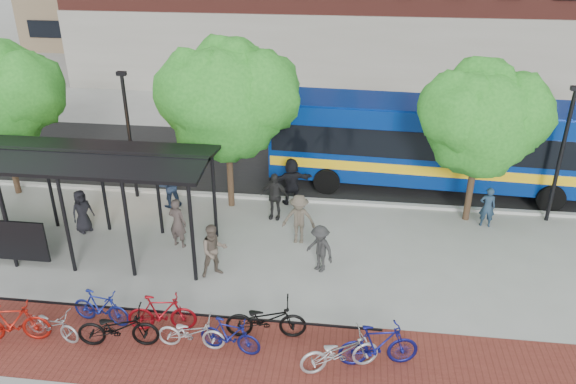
# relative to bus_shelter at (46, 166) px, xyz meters

# --- Properties ---
(ground) EXTENTS (160.00, 160.00, 0.00)m
(ground) POSITION_rel_bus_shelter_xyz_m (8.13, 0.48, -3.00)
(ground) COLOR #9E9E99
(ground) RESTS_ON ground
(asphalt_street) EXTENTS (160.00, 8.00, 0.01)m
(asphalt_street) POSITION_rel_bus_shelter_xyz_m (8.13, 8.48, -2.99)
(asphalt_street) COLOR black
(asphalt_street) RESTS_ON ground
(curb) EXTENTS (160.00, 0.25, 0.12)m
(curb) POSITION_rel_bus_shelter_xyz_m (8.13, 4.48, -2.94)
(curb) COLOR #B7B7B2
(curb) RESTS_ON ground
(brick_strip) EXTENTS (24.00, 3.00, 0.01)m
(brick_strip) POSITION_rel_bus_shelter_xyz_m (6.13, -4.52, -3.00)
(brick_strip) COLOR maroon
(brick_strip) RESTS_ON ground
(bike_rack_rail) EXTENTS (12.00, 0.05, 0.95)m
(bike_rack_rail) POSITION_rel_bus_shelter_xyz_m (4.83, -3.62, -3.00)
(bike_rack_rail) COLOR black
(bike_rack_rail) RESTS_ON ground
(bus_shelter) EXTENTS (10.60, 3.07, 3.60)m
(bus_shelter) POSITION_rel_bus_shelter_xyz_m (0.00, 0.00, 0.00)
(bus_shelter) COLOR black
(bus_shelter) RESTS_ON ground
(tree_b) EXTENTS (5.15, 4.20, 6.47)m
(tree_b) POSITION_rel_bus_shelter_xyz_m (5.23, 3.83, 1.46)
(tree_b) COLOR #382619
(tree_b) RESTS_ON ground
(tree_c) EXTENTS (4.66, 3.80, 5.92)m
(tree_c) POSITION_rel_bus_shelter_xyz_m (14.22, 3.83, 1.06)
(tree_c) COLOR #382619
(tree_c) RESTS_ON ground
(lamp_post_left) EXTENTS (0.35, 0.20, 5.12)m
(lamp_post_left) POSITION_rel_bus_shelter_xyz_m (1.13, 4.08, -0.25)
(lamp_post_left) COLOR black
(lamp_post_left) RESTS_ON ground
(lamp_post_right) EXTENTS (0.35, 0.20, 5.12)m
(lamp_post_right) POSITION_rel_bus_shelter_xyz_m (17.13, 4.08, -0.25)
(lamp_post_right) COLOR black
(lamp_post_right) RESTS_ON ground
(bus) EXTENTS (13.64, 3.78, 3.64)m
(bus) POSITION_rel_bus_shelter_xyz_m (13.18, 6.57, -0.91)
(bus) COLOR navy
(bus) RESTS_ON ground
(bike_1) EXTENTS (2.04, 0.91, 1.18)m
(bike_1) POSITION_rel_bus_shelter_xyz_m (1.13, -4.73, -2.41)
(bike_1) COLOR #9E170E
(bike_1) RESTS_ON ground
(bike_2) EXTENTS (1.80, 0.97, 0.90)m
(bike_2) POSITION_rel_bus_shelter_xyz_m (2.09, -4.50, -2.55)
(bike_2) COLOR #9D9D9F
(bike_2) RESTS_ON ground
(bike_3) EXTENTS (1.80, 0.77, 1.05)m
(bike_3) POSITION_rel_bus_shelter_xyz_m (3.13, -3.73, -2.47)
(bike_3) COLOR navy
(bike_3) RESTS_ON ground
(bike_4) EXTENTS (2.22, 1.02, 1.12)m
(bike_4) POSITION_rel_bus_shelter_xyz_m (3.97, -4.54, -2.44)
(bike_4) COLOR black
(bike_4) RESTS_ON ground
(bike_5) EXTENTS (1.93, 0.79, 1.13)m
(bike_5) POSITION_rel_bus_shelter_xyz_m (4.90, -3.81, -2.43)
(bike_5) COLOR maroon
(bike_5) RESTS_ON ground
(bike_6) EXTENTS (1.80, 0.63, 0.95)m
(bike_6) POSITION_rel_bus_shelter_xyz_m (5.88, -4.37, -2.53)
(bike_6) COLOR #B5B5B7
(bike_6) RESTS_ON ground
(bike_7) EXTENTS (1.74, 0.77, 1.01)m
(bike_7) POSITION_rel_bus_shelter_xyz_m (6.92, -4.40, -2.49)
(bike_7) COLOR navy
(bike_7) RESTS_ON ground
(bike_8) EXTENTS (2.24, 1.00, 1.14)m
(bike_8) POSITION_rel_bus_shelter_xyz_m (7.75, -3.71, -2.43)
(bike_8) COLOR black
(bike_8) RESTS_ON ground
(bike_10) EXTENTS (2.16, 1.39, 1.07)m
(bike_10) POSITION_rel_bus_shelter_xyz_m (9.75, -4.69, -2.46)
(bike_10) COLOR #ABACAE
(bike_10) RESTS_ON ground
(bike_11) EXTENTS (2.10, 0.95, 1.22)m
(bike_11) POSITION_rel_bus_shelter_xyz_m (10.71, -4.40, -2.39)
(bike_11) COLOR navy
(bike_11) RESTS_ON ground
(pedestrian_0) EXTENTS (0.87, 0.93, 1.60)m
(pedestrian_0) POSITION_rel_bus_shelter_xyz_m (0.31, 1.11, -2.20)
(pedestrian_0) COLOR black
(pedestrian_0) RESTS_ON ground
(pedestrian_1) EXTENTS (0.75, 0.60, 1.80)m
(pedestrian_1) POSITION_rel_bus_shelter_xyz_m (4.01, 0.54, -2.10)
(pedestrian_1) COLOR #403733
(pedestrian_1) RESTS_ON ground
(pedestrian_2) EXTENTS (1.10, 1.04, 1.79)m
(pedestrian_2) POSITION_rel_bus_shelter_xyz_m (2.77, 3.40, -2.10)
(pedestrian_2) COLOR #1F2E4A
(pedestrian_2) RESTS_ON ground
(pedestrian_3) EXTENTS (1.18, 0.70, 1.80)m
(pedestrian_3) POSITION_rel_bus_shelter_xyz_m (8.07, 1.32, -2.10)
(pedestrian_3) COLOR #51483C
(pedestrian_3) RESTS_ON ground
(pedestrian_4) EXTENTS (1.12, 0.59, 1.83)m
(pedestrian_4) POSITION_rel_bus_shelter_xyz_m (6.97, 2.96, -2.09)
(pedestrian_4) COLOR #242424
(pedestrian_4) RESTS_ON ground
(pedestrian_5) EXTENTS (1.84, 1.10, 1.89)m
(pedestrian_5) POSITION_rel_bus_shelter_xyz_m (7.46, 4.28, -2.05)
(pedestrian_5) COLOR black
(pedestrian_5) RESTS_ON ground
(pedestrian_7) EXTENTS (0.60, 0.42, 1.55)m
(pedestrian_7) POSITION_rel_bus_shelter_xyz_m (14.74, 3.34, -2.23)
(pedestrian_7) COLOR #21364D
(pedestrian_7) RESTS_ON ground
(pedestrian_8) EXTENTS (1.08, 1.01, 1.77)m
(pedestrian_8) POSITION_rel_bus_shelter_xyz_m (5.67, -1.02, -2.11)
(pedestrian_8) COLOR brown
(pedestrian_8) RESTS_ON ground
(pedestrian_9) EXTENTS (1.19, 1.10, 1.61)m
(pedestrian_9) POSITION_rel_bus_shelter_xyz_m (8.93, -0.35, -2.20)
(pedestrian_9) COLOR #2B2B2B
(pedestrian_9) RESTS_ON ground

